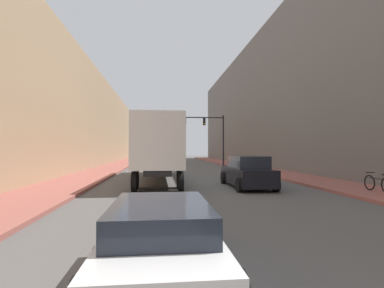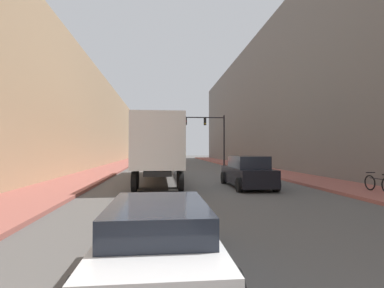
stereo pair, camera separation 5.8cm
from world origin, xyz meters
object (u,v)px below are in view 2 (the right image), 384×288
at_px(sedan_car, 158,238).
at_px(parked_bicycle, 378,184).
at_px(traffic_signal_gantry, 210,130).
at_px(semi_truck, 159,147).
at_px(suv_car, 247,172).

relative_size(sedan_car, parked_bicycle, 2.40).
bearing_deg(traffic_signal_gantry, sedan_car, -100.92).
distance_m(sedan_car, traffic_signal_gantry, 32.87).
relative_size(semi_truck, parked_bicycle, 7.62).
bearing_deg(traffic_signal_gantry, semi_truck, -110.87).
bearing_deg(suv_car, semi_truck, 136.20).
bearing_deg(semi_truck, parked_bicycle, -38.88).
distance_m(suv_car, traffic_signal_gantry, 21.53).
height_order(semi_truck, sedan_car, semi_truck).
bearing_deg(suv_car, traffic_signal_gantry, 86.09).
bearing_deg(parked_bicycle, traffic_signal_gantry, 98.44).
height_order(semi_truck, suv_car, semi_truck).
xyz_separation_m(suv_car, parked_bicycle, (5.09, -3.36, -0.28)).
height_order(sedan_car, traffic_signal_gantry, traffic_signal_gantry).
distance_m(semi_truck, traffic_signal_gantry, 17.82).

